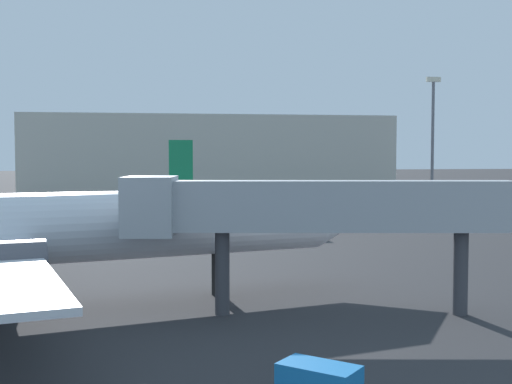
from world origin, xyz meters
TOP-DOWN VIEW (x-y plane):
  - airplane_at_gate at (-10.83, 21.98)m, footprint 40.16×32.18m
  - airplane_distant at (9.08, 61.66)m, footprint 26.57×23.67m
  - jet_bridge at (3.12, 19.74)m, footprint 18.55×5.30m
  - baggage_cart at (1.05, 8.21)m, footprint 2.65×2.58m
  - light_mast_right at (42.92, 93.40)m, footprint 2.40×0.50m
  - terminal_building at (7.33, 110.96)m, footprint 62.86×24.31m

SIDE VIEW (x-z plane):
  - baggage_cart at x=1.05m, z-range 0.11..1.41m
  - airplane_distant at x=9.08m, z-range -1.48..7.67m
  - airplane_at_gate at x=-10.83m, z-range -1.99..10.08m
  - jet_bridge at x=3.12m, z-range 1.76..8.37m
  - terminal_building at x=7.33m, z-range 0.00..14.21m
  - light_mast_right at x=42.92m, z-range 1.27..21.53m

